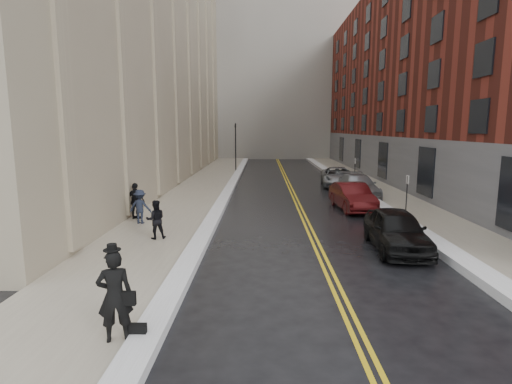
{
  "coord_description": "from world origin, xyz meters",
  "views": [
    {
      "loc": [
        0.33,
        -12.82,
        4.65
      ],
      "look_at": [
        -0.01,
        6.26,
        1.6
      ],
      "focal_mm": 28.0,
      "sensor_mm": 36.0,
      "label": 1
    }
  ],
  "objects_px": {
    "car_black": "(396,230)",
    "car_silver_near": "(358,186)",
    "pedestrian_a": "(156,219)",
    "pedestrian_main": "(115,296)",
    "car_maroon": "(352,196)",
    "car_silver_far": "(338,177)",
    "pedestrian_b": "(140,207)",
    "pedestrian_c": "(136,201)"
  },
  "relations": [
    {
      "from": "pedestrian_a",
      "to": "pedestrian_b",
      "type": "xyz_separation_m",
      "value": [
        -1.45,
        2.66,
        0.01
      ]
    },
    {
      "from": "car_maroon",
      "to": "car_silver_far",
      "type": "height_order",
      "value": "car_maroon"
    },
    {
      "from": "car_black",
      "to": "car_silver_far",
      "type": "distance_m",
      "value": 17.43
    },
    {
      "from": "pedestrian_b",
      "to": "pedestrian_c",
      "type": "xyz_separation_m",
      "value": [
        -0.51,
        0.94,
        0.09
      ]
    },
    {
      "from": "car_maroon",
      "to": "pedestrian_c",
      "type": "height_order",
      "value": "pedestrian_c"
    },
    {
      "from": "car_silver_far",
      "to": "pedestrian_main",
      "type": "distance_m",
      "value": 26.16
    },
    {
      "from": "car_silver_far",
      "to": "pedestrian_a",
      "type": "xyz_separation_m",
      "value": [
        -10.49,
        -16.5,
        0.2
      ]
    },
    {
      "from": "pedestrian_a",
      "to": "pedestrian_b",
      "type": "distance_m",
      "value": 3.03
    },
    {
      "from": "car_maroon",
      "to": "pedestrian_main",
      "type": "distance_m",
      "value": 17.01
    },
    {
      "from": "car_black",
      "to": "car_silver_near",
      "type": "relative_size",
      "value": 0.87
    },
    {
      "from": "pedestrian_main",
      "to": "pedestrian_c",
      "type": "relative_size",
      "value": 1.1
    },
    {
      "from": "car_black",
      "to": "pedestrian_main",
      "type": "xyz_separation_m",
      "value": [
        -8.27,
        -7.08,
        0.36
      ]
    },
    {
      "from": "car_silver_near",
      "to": "pedestrian_a",
      "type": "distance_m",
      "value": 15.54
    },
    {
      "from": "car_black",
      "to": "pedestrian_a",
      "type": "height_order",
      "value": "pedestrian_a"
    },
    {
      "from": "car_maroon",
      "to": "car_silver_far",
      "type": "bearing_deg",
      "value": 79.62
    },
    {
      "from": "car_silver_far",
      "to": "pedestrian_c",
      "type": "height_order",
      "value": "pedestrian_c"
    },
    {
      "from": "pedestrian_main",
      "to": "pedestrian_c",
      "type": "height_order",
      "value": "pedestrian_main"
    },
    {
      "from": "car_black",
      "to": "pedestrian_main",
      "type": "distance_m",
      "value": 10.89
    },
    {
      "from": "car_silver_near",
      "to": "car_silver_far",
      "type": "height_order",
      "value": "car_silver_near"
    },
    {
      "from": "car_silver_near",
      "to": "pedestrian_c",
      "type": "bearing_deg",
      "value": -150.7
    },
    {
      "from": "car_silver_near",
      "to": "pedestrian_a",
      "type": "height_order",
      "value": "pedestrian_a"
    },
    {
      "from": "pedestrian_main",
      "to": "pedestrian_a",
      "type": "height_order",
      "value": "pedestrian_main"
    },
    {
      "from": "pedestrian_main",
      "to": "pedestrian_b",
      "type": "height_order",
      "value": "pedestrian_main"
    },
    {
      "from": "car_black",
      "to": "pedestrian_c",
      "type": "distance_m",
      "value": 12.35
    },
    {
      "from": "car_silver_far",
      "to": "pedestrian_a",
      "type": "relative_size",
      "value": 3.37
    },
    {
      "from": "car_silver_near",
      "to": "pedestrian_a",
      "type": "xyz_separation_m",
      "value": [
        -10.87,
        -11.1,
        0.18
      ]
    },
    {
      "from": "car_silver_far",
      "to": "pedestrian_a",
      "type": "bearing_deg",
      "value": -117.11
    },
    {
      "from": "pedestrian_a",
      "to": "pedestrian_main",
      "type": "bearing_deg",
      "value": 80.4
    },
    {
      "from": "car_silver_near",
      "to": "car_maroon",
      "type": "bearing_deg",
      "value": -108.21
    },
    {
      "from": "car_maroon",
      "to": "pedestrian_c",
      "type": "distance_m",
      "value": 11.98
    },
    {
      "from": "pedestrian_b",
      "to": "car_black",
      "type": "bearing_deg",
      "value": 169.32
    },
    {
      "from": "car_maroon",
      "to": "pedestrian_a",
      "type": "xyz_separation_m",
      "value": [
        -9.56,
        -6.87,
        0.19
      ]
    },
    {
      "from": "car_black",
      "to": "car_maroon",
      "type": "distance_m",
      "value": 7.77
    },
    {
      "from": "car_silver_far",
      "to": "pedestrian_b",
      "type": "bearing_deg",
      "value": -125.44
    },
    {
      "from": "pedestrian_main",
      "to": "pedestrian_b",
      "type": "xyz_separation_m",
      "value": [
        -2.72,
        10.64,
        -0.19
      ]
    },
    {
      "from": "car_black",
      "to": "car_maroon",
      "type": "relative_size",
      "value": 1.0
    },
    {
      "from": "car_maroon",
      "to": "car_silver_far",
      "type": "distance_m",
      "value": 9.68
    },
    {
      "from": "car_silver_far",
      "to": "car_maroon",
      "type": "bearing_deg",
      "value": -90.16
    },
    {
      "from": "car_silver_near",
      "to": "pedestrian_b",
      "type": "relative_size",
      "value": 3.27
    },
    {
      "from": "car_silver_far",
      "to": "pedestrian_c",
      "type": "bearing_deg",
      "value": -128.64
    },
    {
      "from": "pedestrian_a",
      "to": "car_silver_far",
      "type": "bearing_deg",
      "value": -141.09
    },
    {
      "from": "car_maroon",
      "to": "car_silver_far",
      "type": "relative_size",
      "value": 0.86
    }
  ]
}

